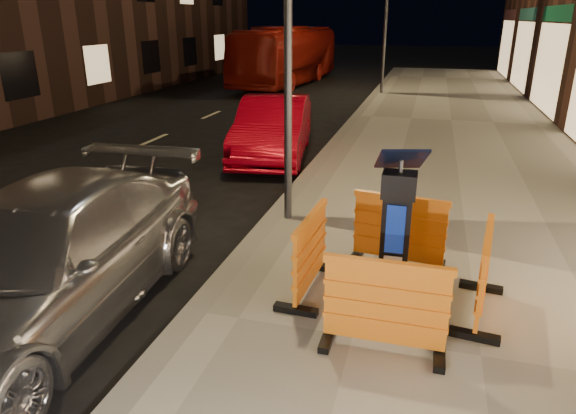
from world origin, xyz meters
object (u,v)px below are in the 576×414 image
(parking_kiosk, at_px, (396,232))
(barrier_kerbside, at_px, (310,253))
(car_red, at_px, (274,157))
(bus_doubledecker, at_px, (288,84))
(car_silver, at_px, (53,318))
(barrier_front, at_px, (385,307))
(barrier_back, at_px, (399,231))
(barrier_bldgside, at_px, (483,274))

(parking_kiosk, bearing_deg, barrier_kerbside, -174.71)
(parking_kiosk, height_order, car_red, parking_kiosk)
(barrier_kerbside, distance_m, bus_doubledecker, 21.08)
(car_silver, xyz_separation_m, car_red, (0.36, 7.44, 0.00))
(barrier_front, height_order, barrier_kerbside, same)
(car_silver, bearing_deg, parking_kiosk, 14.46)
(parking_kiosk, relative_size, barrier_kerbside, 1.40)
(parking_kiosk, distance_m, barrier_front, 1.02)
(parking_kiosk, relative_size, bus_doubledecker, 0.17)
(car_silver, relative_size, car_red, 1.16)
(barrier_back, distance_m, car_red, 6.32)
(barrier_front, distance_m, barrier_back, 1.90)
(car_red, distance_m, bus_doubledecker, 14.38)
(barrier_back, xyz_separation_m, barrier_bldgside, (0.95, -0.95, 0.00))
(barrier_front, relative_size, bus_doubledecker, 0.12)
(barrier_front, distance_m, bus_doubledecker, 22.27)
(barrier_front, bearing_deg, parking_kiosk, 90.29)
(barrier_front, relative_size, car_silver, 0.24)
(barrier_front, distance_m, car_red, 7.99)
(barrier_front, height_order, barrier_back, same)
(barrier_bldgside, relative_size, car_red, 0.28)
(barrier_bldgside, bearing_deg, barrier_back, 52.29)
(barrier_back, relative_size, barrier_kerbside, 1.00)
(parking_kiosk, xyz_separation_m, barrier_front, (0.00, -0.95, -0.38))
(bus_doubledecker, bearing_deg, barrier_front, -68.68)
(car_red, xyz_separation_m, bus_doubledecker, (-3.50, 13.94, 0.00))
(parking_kiosk, height_order, barrier_front, parking_kiosk)
(parking_kiosk, bearing_deg, car_silver, -157.44)
(barrier_front, height_order, car_red, barrier_front)
(car_red, bearing_deg, barrier_kerbside, -78.88)
(car_silver, height_order, bus_doubledecker, bus_doubledecker)
(car_red, height_order, bus_doubledecker, bus_doubledecker)
(parking_kiosk, bearing_deg, barrier_back, 95.29)
(car_red, bearing_deg, barrier_back, -67.66)
(barrier_kerbside, xyz_separation_m, bus_doubledecker, (-5.86, 20.24, -0.63))
(barrier_bldgside, height_order, car_silver, barrier_bldgside)
(parking_kiosk, relative_size, barrier_front, 1.40)
(barrier_back, xyz_separation_m, barrier_kerbside, (-0.95, -0.95, 0.00))
(barrier_front, xyz_separation_m, barrier_kerbside, (-0.95, 0.95, 0.00))
(bus_doubledecker, bearing_deg, parking_kiosk, -67.90)
(barrier_bldgside, xyz_separation_m, car_red, (-4.26, 6.29, -0.63))
(bus_doubledecker, bearing_deg, car_red, -72.41)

